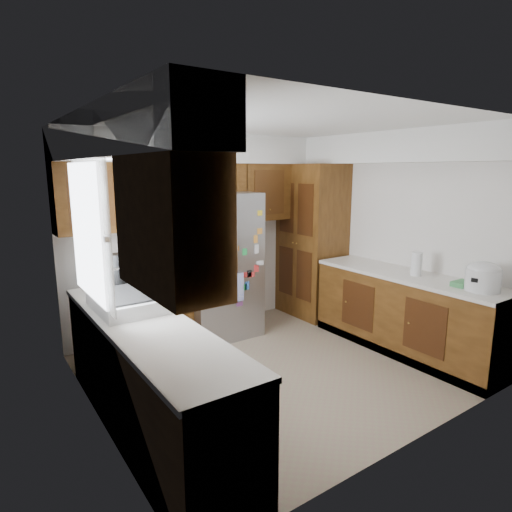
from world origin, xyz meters
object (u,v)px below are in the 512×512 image
at_px(pantry, 312,241).
at_px(fridge, 218,265).
at_px(paper_towel, 417,264).
at_px(rice_cooker, 483,276).

height_order(pantry, fridge, pantry).
distance_m(pantry, paper_towel, 1.72).
height_order(fridge, rice_cooker, fridge).
distance_m(pantry, rice_cooker, 2.46).
relative_size(pantry, paper_towel, 8.23).
xyz_separation_m(pantry, paper_towel, (0.00, -1.72, -0.02)).
relative_size(fridge, paper_towel, 6.89).
height_order(rice_cooker, paper_towel, rice_cooker).
bearing_deg(rice_cooker, fridge, 120.83).
relative_size(rice_cooker, paper_towel, 1.27).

